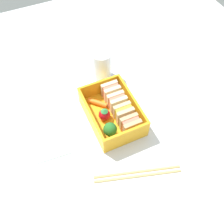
{
  "coord_description": "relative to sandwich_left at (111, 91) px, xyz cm",
  "views": [
    {
      "loc": [
        33.36,
        -15.14,
        55.56
      ],
      "look_at": [
        0.0,
        0.0,
        2.7
      ],
      "focal_mm": 40.0,
      "sensor_mm": 36.0,
      "label": 1
    }
  ],
  "objects": [
    {
      "name": "sandwich_center_right",
      "position": [
        11.66,
        0.0,
        0.0
      ],
      "size": [
        3.1,
        4.67,
        4.47
      ],
      "color": "tan",
      "rests_on": "bento_tray"
    },
    {
      "name": "bento_rim",
      "position": [
        5.83,
        -2.34,
        0.14
      ],
      "size": [
        17.35,
        12.18,
        4.74
      ],
      "color": "#F1A51D",
      "rests_on": "bento_tray"
    },
    {
      "name": "chopstick_pair",
      "position": [
        22.5,
        -3.4,
        -3.08
      ],
      "size": [
        7.55,
        19.98,
        0.7
      ],
      "color": "tan",
      "rests_on": "ground_plane"
    },
    {
      "name": "ground_plane",
      "position": [
        5.83,
        -2.34,
        -4.43
      ],
      "size": [
        120.0,
        120.0,
        2.0
      ],
      "primitive_type": "cube",
      "color": "silver"
    },
    {
      "name": "sandwich_center",
      "position": [
        7.78,
        0.0,
        0.0
      ],
      "size": [
        3.1,
        4.67,
        4.47
      ],
      "color": "#D9B381",
      "rests_on": "bento_tray"
    },
    {
      "name": "sandwich_left",
      "position": [
        0.0,
        0.0,
        0.0
      ],
      "size": [
        3.1,
        4.67,
        4.47
      ],
      "color": "beige",
      "rests_on": "bento_tray"
    },
    {
      "name": "sandwich_center_left",
      "position": [
        3.89,
        0.0,
        0.0
      ],
      "size": [
        3.1,
        4.67,
        4.47
      ],
      "color": "beige",
      "rests_on": "bento_tray"
    },
    {
      "name": "folded_napkin",
      "position": [
        5.05,
        -19.02,
        -3.23
      ],
      "size": [
        12.34,
        9.83,
        0.4
      ],
      "primitive_type": "cube",
      "rotation": [
        0.0,
        0.0,
        -0.08
      ],
      "color": "silver",
      "rests_on": "ground_plane"
    },
    {
      "name": "drinking_glass",
      "position": [
        -9.19,
        1.3,
        0.99
      ],
      "size": [
        5.42,
        5.42,
        8.85
      ],
      "primitive_type": "cylinder",
      "color": "white",
      "rests_on": "ground_plane"
    },
    {
      "name": "bento_tray",
      "position": [
        5.83,
        -2.34,
        -2.83
      ],
      "size": [
        17.35,
        12.18,
        1.2
      ],
      "primitive_type": "cube",
      "color": "#F1A51D",
      "rests_on": "ground_plane"
    },
    {
      "name": "carrot_stick_far_left",
      "position": [
        0.96,
        -4.36,
        -1.56
      ],
      "size": [
        4.75,
        4.7,
        1.34
      ],
      "primitive_type": "cylinder",
      "rotation": [
        1.57,
        0.0,
        5.49
      ],
      "color": "orange",
      "rests_on": "bento_tray"
    },
    {
      "name": "strawberry_far_left",
      "position": [
        5.91,
        -4.45,
        -0.59
      ],
      "size": [
        3.04,
        3.04,
        3.64
      ],
      "color": "red",
      "rests_on": "bento_tray"
    },
    {
      "name": "broccoli_floret",
      "position": [
        11.01,
        -5.2,
        0.37
      ],
      "size": [
        3.4,
        3.4,
        4.38
      ],
      "color": "#8BC35F",
      "rests_on": "bento_tray"
    }
  ]
}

